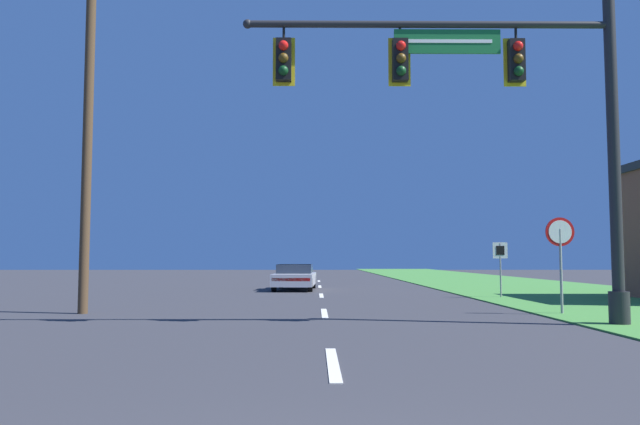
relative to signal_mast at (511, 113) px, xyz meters
The scene contains 7 objects.
grass_verge_right 20.69m from the signal_mast, 71.54° to the left, with size 10.00×110.00×0.04m.
road_center_line 12.75m from the signal_mast, 110.33° to the left, with size 0.16×34.80×0.01m.
signal_mast is the anchor object (origin of this frame).
car_ahead 17.15m from the signal_mast, 108.63° to the left, with size 2.01×4.76×1.19m.
stop_sign 4.43m from the signal_mast, 52.13° to the left, with size 0.76×0.07×2.50m.
route_sign_post 10.45m from the signal_mast, 75.11° to the left, with size 0.55×0.06×2.03m.
utility_pole_near 11.03m from the signal_mast, 163.64° to the left, with size 1.80×0.26×10.82m.
Camera 1 is at (-0.25, -2.77, 1.45)m, focal length 35.00 mm.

